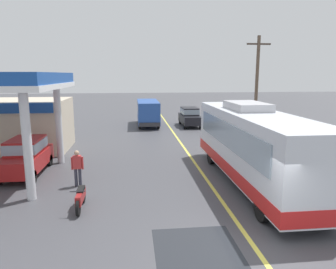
{
  "coord_description": "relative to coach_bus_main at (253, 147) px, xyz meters",
  "views": [
    {
      "loc": [
        -3.48,
        -7.66,
        5.01
      ],
      "look_at": [
        -1.5,
        10.0,
        1.6
      ],
      "focal_mm": 33.52,
      "sensor_mm": 36.0,
      "label": 1
    }
  ],
  "objects": [
    {
      "name": "ground",
      "position": [
        -2.01,
        14.05,
        -1.72
      ],
      "size": [
        120.0,
        120.0,
        0.0
      ],
      "primitive_type": "plane",
      "color": "#424247"
    },
    {
      "name": "lane_divider_stripe",
      "position": [
        -2.01,
        9.05,
        -1.72
      ],
      "size": [
        0.16,
        50.0,
        0.01
      ],
      "primitive_type": "cube",
      "color": "#D8CC4C",
      "rests_on": "ground"
    },
    {
      "name": "wet_puddle_patch",
      "position": [
        -3.73,
        -6.04,
        -1.72
      ],
      "size": [
        2.48,
        3.87,
        0.01
      ],
      "primitive_type": "cube",
      "color": "#26282D",
      "rests_on": "ground"
    },
    {
      "name": "coach_bus_main",
      "position": [
        0.0,
        0.0,
        0.0
      ],
      "size": [
        2.6,
        11.04,
        3.69
      ],
      "color": "silver",
      "rests_on": "ground"
    },
    {
      "name": "gas_station_roadside",
      "position": [
        -13.37,
        5.9,
        0.91
      ],
      "size": [
        9.1,
        11.95,
        5.1
      ],
      "color": "#194799",
      "rests_on": "ground"
    },
    {
      "name": "car_at_pump",
      "position": [
        -10.94,
        2.52,
        -0.71
      ],
      "size": [
        1.7,
        4.2,
        1.82
      ],
      "color": "maroon",
      "rests_on": "ground"
    },
    {
      "name": "minibus_opposing_lane",
      "position": [
        -4.02,
        17.46,
        -0.25
      ],
      "size": [
        2.04,
        6.13,
        2.44
      ],
      "color": "#264C9E",
      "rests_on": "ground"
    },
    {
      "name": "motorcycle_parked_forecourt",
      "position": [
        -7.53,
        -2.15,
        -1.28
      ],
      "size": [
        0.55,
        1.8,
        0.92
      ],
      "color": "black",
      "rests_on": "ground"
    },
    {
      "name": "pedestrian_near_pump",
      "position": [
        -8.04,
        0.4,
        -0.79
      ],
      "size": [
        0.55,
        0.22,
        1.66
      ],
      "color": "#33333F",
      "rests_on": "ground"
    },
    {
      "name": "car_trailing_behind_bus",
      "position": [
        0.05,
        16.57,
        -0.71
      ],
      "size": [
        1.7,
        4.2,
        1.82
      ],
      "color": "black",
      "rests_on": "ground"
    },
    {
      "name": "utility_pole_roadside",
      "position": [
        3.76,
        9.24,
        2.36
      ],
      "size": [
        1.8,
        0.24,
        7.8
      ],
      "color": "brown",
      "rests_on": "ground"
    }
  ]
}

